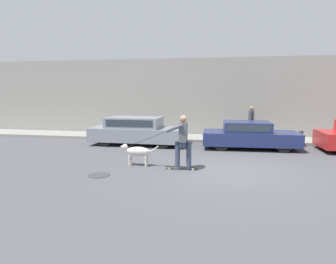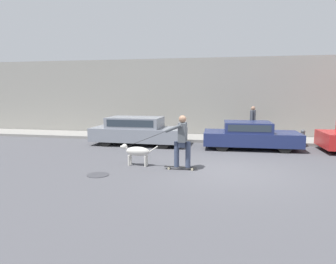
% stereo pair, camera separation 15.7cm
% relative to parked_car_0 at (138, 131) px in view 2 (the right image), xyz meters
% --- Properties ---
extents(ground_plane, '(36.00, 36.00, 0.00)m').
position_rel_parked_car_0_xyz_m(ground_plane, '(4.05, -3.95, -0.63)').
color(ground_plane, '#47474C').
extents(back_wall, '(32.00, 0.30, 4.19)m').
position_rel_parked_car_0_xyz_m(back_wall, '(4.05, 3.23, 1.47)').
color(back_wall, gray).
rests_on(back_wall, ground_plane).
extents(sidewalk_curb, '(30.00, 2.00, 0.13)m').
position_rel_parked_car_0_xyz_m(sidewalk_curb, '(4.05, 2.06, -0.56)').
color(sidewalk_curb, gray).
rests_on(sidewalk_curb, ground_plane).
extents(parked_car_0, '(4.28, 1.76, 1.27)m').
position_rel_parked_car_0_xyz_m(parked_car_0, '(0.00, 0.00, 0.00)').
color(parked_car_0, black).
rests_on(parked_car_0, ground_plane).
extents(parked_car_1, '(4.01, 1.87, 1.15)m').
position_rel_parked_car_0_xyz_m(parked_car_1, '(4.97, -0.00, -0.06)').
color(parked_car_1, black).
rests_on(parked_car_1, ground_plane).
extents(dog, '(1.28, 0.33, 0.71)m').
position_rel_parked_car_0_xyz_m(dog, '(1.13, -3.80, -0.16)').
color(dog, beige).
rests_on(dog, ground_plane).
extents(skateboarder, '(2.43, 0.65, 1.70)m').
position_rel_parked_car_0_xyz_m(skateboarder, '(2.66, -4.02, 0.33)').
color(skateboarder, beige).
rests_on(skateboarder, ground_plane).
extents(pedestrian_with_bag, '(0.31, 0.71, 1.58)m').
position_rel_parked_car_0_xyz_m(pedestrian_with_bag, '(5.23, 2.14, 0.37)').
color(pedestrian_with_bag, '#3D4760').
rests_on(pedestrian_with_bag, sidewalk_curb).
extents(manhole_cover, '(0.64, 0.64, 0.01)m').
position_rel_parked_car_0_xyz_m(manhole_cover, '(0.35, -5.12, -0.62)').
color(manhole_cover, '#38383D').
rests_on(manhole_cover, ground_plane).
extents(fire_hydrant, '(0.18, 0.18, 0.78)m').
position_rel_parked_car_0_xyz_m(fire_hydrant, '(7.25, 0.81, -0.22)').
color(fire_hydrant, '#4C5156').
rests_on(fire_hydrant, ground_plane).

